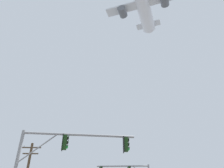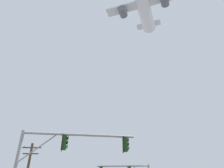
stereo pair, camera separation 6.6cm
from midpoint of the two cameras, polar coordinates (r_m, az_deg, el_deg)
signal_pole_near at (r=14.36m, az=-12.81°, el=-17.36°), size 7.26×0.97×5.69m
airplane at (r=64.89m, az=8.02°, el=21.05°), size 20.78×26.91×7.51m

